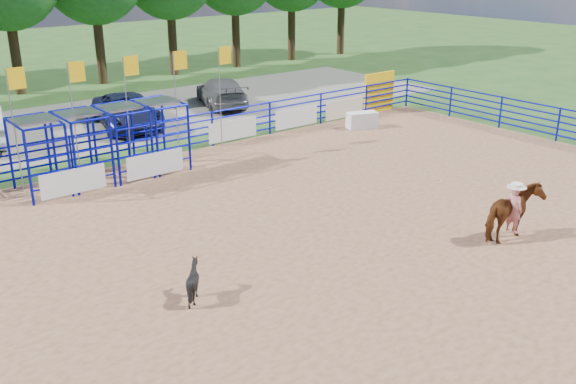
# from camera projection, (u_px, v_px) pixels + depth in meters

# --- Properties ---
(ground) EXTENTS (120.00, 120.00, 0.00)m
(ground) POSITION_uv_depth(u_px,v_px,m) (312.00, 245.00, 17.92)
(ground) COLOR #385F26
(ground) RESTS_ON ground
(arena_dirt) EXTENTS (30.00, 20.00, 0.02)m
(arena_dirt) POSITION_uv_depth(u_px,v_px,m) (312.00, 244.00, 17.92)
(arena_dirt) COLOR #A47352
(arena_dirt) RESTS_ON ground
(gravel_strip) EXTENTS (40.00, 10.00, 0.01)m
(gravel_strip) POSITION_uv_depth(u_px,v_px,m) (81.00, 124.00, 30.41)
(gravel_strip) COLOR gray
(gravel_strip) RESTS_ON ground
(announcer_table) EXTENTS (1.53, 1.08, 0.74)m
(announcer_table) POSITION_uv_depth(u_px,v_px,m) (362.00, 120.00, 29.60)
(announcer_table) COLOR white
(announcer_table) RESTS_ON arena_dirt
(horse_and_rider) EXTENTS (1.91, 0.90, 2.38)m
(horse_and_rider) POSITION_uv_depth(u_px,v_px,m) (514.00, 211.00, 17.88)
(horse_and_rider) COLOR brown
(horse_and_rider) RESTS_ON arena_dirt
(calf) EXTENTS (0.94, 0.87, 0.92)m
(calf) POSITION_uv_depth(u_px,v_px,m) (193.00, 281.00, 14.95)
(calf) COLOR black
(calf) RESTS_ON arena_dirt
(car_c) EXTENTS (3.62, 5.81, 1.50)m
(car_c) POSITION_uv_depth(u_px,v_px,m) (127.00, 111.00, 29.63)
(car_c) COLOR #161A39
(car_c) RESTS_ON gravel_strip
(car_d) EXTENTS (3.70, 5.44, 1.46)m
(car_d) POSITION_uv_depth(u_px,v_px,m) (222.00, 92.00, 33.89)
(car_d) COLOR #5B5A5D
(car_d) RESTS_ON gravel_strip
(perimeter_fence) EXTENTS (30.10, 20.10, 1.50)m
(perimeter_fence) POSITION_uv_depth(u_px,v_px,m) (313.00, 220.00, 17.66)
(perimeter_fence) COLOR #070CA3
(perimeter_fence) RESTS_ON ground
(chute_assembly) EXTENTS (19.32, 2.41, 4.20)m
(chute_assembly) POSITION_uv_depth(u_px,v_px,m) (112.00, 144.00, 22.87)
(chute_assembly) COLOR #070CA3
(chute_assembly) RESTS_ON ground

